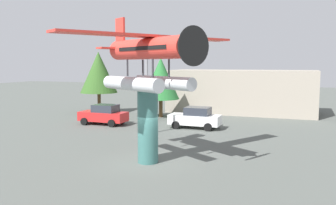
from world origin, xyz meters
The scene contains 9 objects.
ground_plane centered at (0.00, 0.00, 0.00)m, with size 140.00×140.00×0.00m, color #515651.
display_pedestal centered at (0.00, 0.00, 1.96)m, with size 1.10×1.10×3.93m, color #386B66.
floatplane_monument centered at (0.11, -0.07, 5.60)m, with size 7.01×9.43×4.00m.
car_near_red centered at (-8.57, 9.64, 0.88)m, with size 4.20×2.02×1.76m.
car_mid_white centered at (-0.56, 10.76, 0.88)m, with size 4.20×2.02×1.76m.
streetlight_primary centered at (-3.10, 7.17, 4.24)m, with size 1.84×0.28×7.24m.
storefront_building centered at (1.31, 22.00, 2.30)m, with size 15.43×6.47×4.60m, color #9E9384.
tree_west centered at (-12.94, 15.95, 4.37)m, with size 3.94×3.94×6.57m.
tree_east centered at (-5.58, 15.50, 3.84)m, with size 3.66×3.66×5.89m.
Camera 1 is at (7.79, -17.23, 5.30)m, focal length 38.35 mm.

